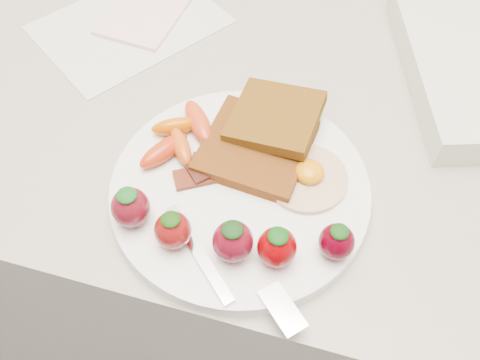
# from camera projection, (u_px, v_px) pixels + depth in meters

# --- Properties ---
(counter) EXTENTS (2.00, 0.60, 0.90)m
(counter) POSITION_uv_depth(u_px,v_px,m) (261.00, 254.00, 1.03)
(counter) COLOR gray
(counter) RESTS_ON ground
(plate) EXTENTS (0.27, 0.27, 0.02)m
(plate) POSITION_uv_depth(u_px,v_px,m) (240.00, 190.00, 0.56)
(plate) COLOR white
(plate) RESTS_ON counter
(toast_lower) EXTENTS (0.12, 0.12, 0.01)m
(toast_lower) POSITION_uv_depth(u_px,v_px,m) (256.00, 147.00, 0.57)
(toast_lower) COLOR #381205
(toast_lower) RESTS_ON plate
(toast_upper) EXTENTS (0.10, 0.10, 0.02)m
(toast_upper) POSITION_uv_depth(u_px,v_px,m) (275.00, 117.00, 0.58)
(toast_upper) COLOR #311B05
(toast_upper) RESTS_ON toast_lower
(fried_egg) EXTENTS (0.11, 0.11, 0.02)m
(fried_egg) POSITION_uv_depth(u_px,v_px,m) (307.00, 176.00, 0.55)
(fried_egg) COLOR white
(fried_egg) RESTS_ON plate
(bacon_strips) EXTENTS (0.11, 0.10, 0.01)m
(bacon_strips) POSITION_uv_depth(u_px,v_px,m) (229.00, 166.00, 0.56)
(bacon_strips) COLOR #450C10
(bacon_strips) RESTS_ON plate
(baby_carrots) EXTENTS (0.08, 0.11, 0.02)m
(baby_carrots) POSITION_uv_depth(u_px,v_px,m) (180.00, 136.00, 0.58)
(baby_carrots) COLOR #C25400
(baby_carrots) RESTS_ON plate
(strawberries) EXTENTS (0.23, 0.07, 0.05)m
(strawberries) POSITION_uv_depth(u_px,v_px,m) (224.00, 232.00, 0.50)
(strawberries) COLOR #5D0C17
(strawberries) RESTS_ON plate
(fork) EXTENTS (0.16, 0.10, 0.00)m
(fork) POSITION_uv_depth(u_px,v_px,m) (235.00, 277.00, 0.49)
(fork) COLOR silver
(fork) RESTS_ON plate
(paper_sheet) EXTENTS (0.28, 0.29, 0.00)m
(paper_sheet) POSITION_uv_depth(u_px,v_px,m) (130.00, 24.00, 0.72)
(paper_sheet) COLOR silver
(paper_sheet) RESTS_ON counter
(notepad) EXTENTS (0.11, 0.15, 0.01)m
(notepad) POSITION_uv_depth(u_px,v_px,m) (147.00, 11.00, 0.73)
(notepad) COLOR #FDBED3
(notepad) RESTS_ON paper_sheet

